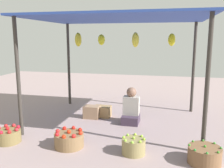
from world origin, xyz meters
TOP-DOWN VIEW (x-y plane):
  - ground_plane at (0.00, 0.00)m, footprint 14.00×14.00m
  - market_stall_structure at (-0.00, 0.01)m, footprint 3.56×2.63m
  - vendor_person at (0.29, -0.01)m, footprint 0.36×0.44m
  - basket_red_apples at (-1.67, -1.52)m, footprint 0.44×0.44m
  - basket_red_tomatoes at (-0.54, -1.45)m, footprint 0.49×0.49m
  - basket_limes at (0.55, -1.45)m, footprint 0.38×0.38m
  - basket_green_chilies at (1.61, -1.52)m, footprint 0.48×0.48m
  - wooden_crate_near_vendor at (-0.64, 0.09)m, footprint 0.35×0.24m
  - wooden_crate_stacked_rear at (-0.43, 0.25)m, footprint 0.39×0.28m

SIDE VIEW (x-z plane):
  - ground_plane at x=0.00m, z-range 0.00..0.00m
  - basket_red_apples at x=-1.67m, z-range -0.02..0.26m
  - basket_limes at x=0.55m, z-range -0.02..0.27m
  - wooden_crate_stacked_rear at x=-0.43m, z-range 0.00..0.25m
  - basket_green_chilies at x=1.61m, z-range -0.02..0.27m
  - basket_red_tomatoes at x=-0.54m, z-range -0.02..0.28m
  - wooden_crate_near_vendor at x=-0.64m, z-range 0.00..0.29m
  - vendor_person at x=0.29m, z-range -0.09..0.69m
  - market_stall_structure at x=0.00m, z-range 0.96..3.20m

